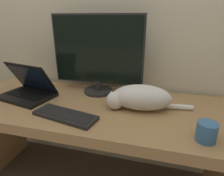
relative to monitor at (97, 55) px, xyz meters
The scene contains 7 objects.
wall_back 0.37m from the monitor, 87.67° to the left, with size 6.40×0.06×2.60m.
desk 0.45m from the monitor, 87.81° to the right, with size 1.74×0.66×0.71m.
monitor is the anchor object (origin of this frame).
laptop 0.53m from the monitor, 155.50° to the right, with size 0.39×0.31×0.23m.
external_keyboard 0.47m from the monitor, 98.49° to the right, with size 0.38×0.19×0.02m.
cat 0.42m from the monitor, 30.90° to the right, with size 0.50×0.20×0.15m.
coffee_mug 0.80m from the monitor, 33.30° to the right, with size 0.09×0.09×0.09m.
Camera 1 is at (0.41, -0.66, 1.22)m, focal length 30.00 mm.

